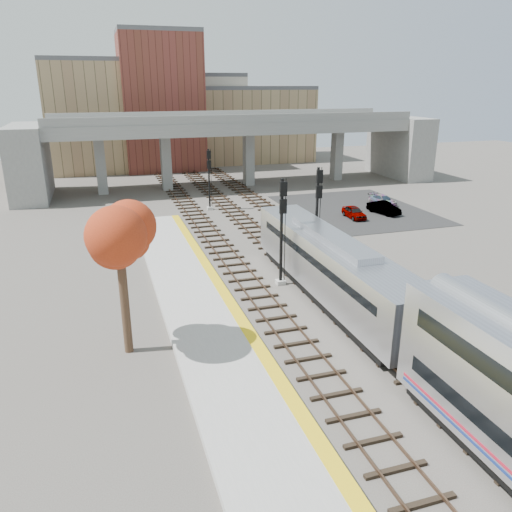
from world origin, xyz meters
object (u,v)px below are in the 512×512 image
object	(u,v)px
signal_mast_near	(282,233)
car_a	(354,212)
tree	(119,242)
car_b	(384,208)
car_c	(383,200)
locomotive	(330,266)
signal_mast_far	(209,181)
signal_mast_mid	(317,216)

from	to	relation	value
signal_mast_near	car_a	size ratio (longest dim) A/B	2.05
car_a	tree	bearing A→B (deg)	-137.57
car_b	car_c	bearing A→B (deg)	44.36
locomotive	car_a	world-z (taller)	locomotive
tree	car_b	distance (m)	35.11
car_c	car_b	bearing A→B (deg)	-131.69
signal_mast_near	signal_mast_far	world-z (taller)	signal_mast_near
signal_mast_mid	car_a	xyz separation A→B (m)	(9.12, 10.89, -3.02)
signal_mast_far	car_b	xyz separation A→B (m)	(17.02, -7.38, -2.47)
locomotive	signal_mast_mid	xyz separation A→B (m)	(2.00, 6.66, 1.39)
signal_mast_near	signal_mast_far	distance (m)	22.36
signal_mast_far	car_a	bearing A→B (deg)	-31.17
signal_mast_near	signal_mast_far	bearing A→B (deg)	90.00
signal_mast_mid	locomotive	bearing A→B (deg)	-106.71
car_b	car_a	bearing A→B (deg)	173.44
car_b	signal_mast_far	bearing A→B (deg)	140.86
signal_mast_mid	signal_mast_far	xyz separation A→B (m)	(-4.10, 18.88, -0.53)
signal_mast_near	tree	distance (m)	12.41
signal_mast_far	tree	size ratio (longest dim) A/B	0.82
signal_mast_mid	tree	xyz separation A→B (m)	(-14.67, -9.57, 2.26)
signal_mast_near	car_a	distance (m)	19.75
signal_mast_mid	car_c	size ratio (longest dim) A/B	1.95
car_b	signal_mast_near	bearing A→B (deg)	-154.35
locomotive	signal_mast_near	world-z (taller)	signal_mast_near
signal_mast_near	car_c	size ratio (longest dim) A/B	1.95
signal_mast_mid	car_b	xyz separation A→B (m)	(12.92, 11.50, -2.99)
tree	car_a	distance (m)	31.82
car_c	tree	bearing A→B (deg)	-151.97
signal_mast_far	car_b	distance (m)	18.71
car_a	car_b	xyz separation A→B (m)	(3.80, 0.61, 0.03)
signal_mast_near	signal_mast_mid	world-z (taller)	signal_mast_near
car_b	car_c	size ratio (longest dim) A/B	1.03
signal_mast_near	locomotive	bearing A→B (deg)	-56.63
car_c	signal_mast_mid	bearing A→B (deg)	-146.50
signal_mast_mid	signal_mast_far	world-z (taller)	signal_mast_mid
signal_mast_near	tree	bearing A→B (deg)	-150.05
locomotive	signal_mast_near	xyz separation A→B (m)	(-2.10, 3.19, 1.39)
locomotive	signal_mast_mid	size ratio (longest dim) A/B	2.61
signal_mast_far	car_b	size ratio (longest dim) A/B	1.70
locomotive	car_b	xyz separation A→B (m)	(14.92, 18.16, -1.60)
locomotive	car_b	world-z (taller)	locomotive
signal_mast_near	car_b	distance (m)	22.86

